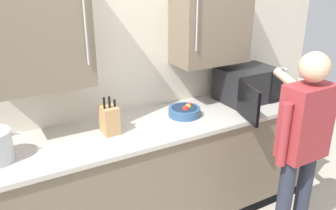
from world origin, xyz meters
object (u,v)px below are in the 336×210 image
object	(u,v)px
microwave_oven	(245,85)
knife_block	(109,119)
person_figure	(302,141)
fruit_bowl	(185,111)
thermos_flask	(282,81)

from	to	relation	value
microwave_oven	knife_block	size ratio (longest dim) A/B	2.48
person_figure	fruit_bowl	bearing A→B (deg)	121.05
microwave_oven	fruit_bowl	size ratio (longest dim) A/B	2.78
knife_block	person_figure	xyz separation A→B (m)	(1.12, -0.79, -0.11)
thermos_flask	knife_block	size ratio (longest dim) A/B	0.84
person_figure	thermos_flask	bearing A→B (deg)	51.97
microwave_oven	person_figure	distance (m)	0.85
knife_block	fruit_bowl	world-z (taller)	knife_block
thermos_flask	knife_block	bearing A→B (deg)	-179.61
thermos_flask	fruit_bowl	world-z (taller)	thermos_flask
thermos_flask	microwave_oven	bearing A→B (deg)	178.28
fruit_bowl	person_figure	size ratio (longest dim) A/B	0.16
thermos_flask	knife_block	distance (m)	1.74
knife_block	fruit_bowl	size ratio (longest dim) A/B	1.12
microwave_oven	knife_block	distance (m)	1.30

